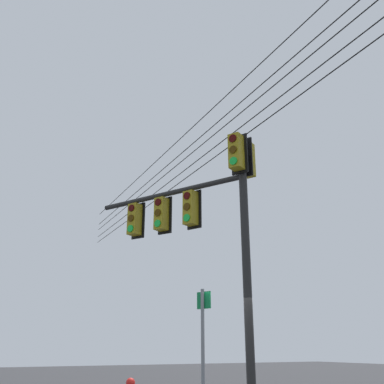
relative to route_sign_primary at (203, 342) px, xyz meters
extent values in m
cylinder|color=black|center=(0.49, -1.43, 1.47)|extent=(0.20, 0.20, 6.06)
cylinder|color=black|center=(2.55, -0.33, 3.88)|extent=(4.18, 2.33, 0.14)
cube|color=olive|center=(0.35, -1.17, 4.43)|extent=(0.41, 0.41, 0.90)
cube|color=black|center=(0.43, -1.32, 4.43)|extent=(0.41, 0.24, 1.04)
cylinder|color=#360503|center=(0.27, -1.02, 4.73)|extent=(0.19, 0.12, 0.20)
cylinder|color=#3C2703|center=(0.27, -1.02, 4.43)|extent=(0.19, 0.12, 0.20)
cylinder|color=green|center=(0.27, -1.02, 4.13)|extent=(0.19, 0.12, 0.20)
cube|color=olive|center=(0.63, -1.70, 4.43)|extent=(0.41, 0.41, 0.90)
cube|color=black|center=(0.55, -1.55, 4.43)|extent=(0.41, 0.24, 1.04)
cylinder|color=#360503|center=(0.71, -1.84, 4.73)|extent=(0.19, 0.12, 0.20)
cylinder|color=#3C2703|center=(0.71, -1.84, 4.43)|extent=(0.19, 0.12, 0.20)
cylinder|color=green|center=(0.71, -1.84, 4.13)|extent=(0.19, 0.12, 0.20)
cube|color=olive|center=(1.87, -0.69, 3.33)|extent=(0.40, 0.40, 0.90)
cube|color=black|center=(1.94, -0.85, 3.33)|extent=(0.41, 0.23, 1.04)
cylinder|color=#360503|center=(1.80, -0.54, 3.63)|extent=(0.19, 0.11, 0.20)
cylinder|color=#3C2703|center=(1.80, -0.54, 3.33)|extent=(0.19, 0.11, 0.20)
cylinder|color=green|center=(1.80, -0.54, 3.03)|extent=(0.19, 0.11, 0.20)
cube|color=olive|center=(2.72, -0.24, 3.33)|extent=(0.41, 0.41, 0.90)
cube|color=black|center=(2.81, -0.38, 3.33)|extent=(0.40, 0.25, 1.04)
cylinder|color=#360503|center=(2.64, -0.09, 3.63)|extent=(0.19, 0.12, 0.20)
cylinder|color=#3C2703|center=(2.64, -0.09, 3.33)|extent=(0.19, 0.12, 0.20)
cylinder|color=green|center=(2.64, -0.09, 3.03)|extent=(0.19, 0.12, 0.20)
cube|color=olive|center=(3.58, 0.22, 3.33)|extent=(0.41, 0.41, 0.90)
cube|color=black|center=(3.66, 0.07, 3.33)|extent=(0.40, 0.25, 1.04)
cylinder|color=#360503|center=(3.50, 0.36, 3.63)|extent=(0.19, 0.12, 0.20)
cylinder|color=#3C2703|center=(3.50, 0.36, 3.33)|extent=(0.19, 0.12, 0.20)
cylinder|color=green|center=(3.50, 0.36, 3.03)|extent=(0.19, 0.12, 0.20)
cylinder|color=slate|center=(0.00, 0.01, -0.28)|extent=(0.07, 0.07, 2.56)
cube|color=#0C7238|center=(0.01, -0.03, 0.79)|extent=(0.35, 0.13, 0.33)
cube|color=white|center=(0.01, -0.04, 0.79)|extent=(0.29, 0.10, 0.27)
sphere|color=red|center=(2.19, 0.65, -0.85)|extent=(0.20, 0.20, 0.20)
cylinder|color=black|center=(1.73, -1.48, 4.97)|extent=(27.31, 1.05, 0.70)
cylinder|color=black|center=(1.73, -1.48, 5.28)|extent=(27.31, 1.05, 0.70)
cylinder|color=black|center=(1.73, -1.48, 5.68)|extent=(27.31, 1.05, 0.70)
cylinder|color=black|center=(1.73, -1.48, 5.98)|extent=(27.31, 1.05, 0.70)
cylinder|color=black|center=(1.73, -1.48, 6.57)|extent=(27.31, 1.05, 0.70)
camera|label=1|loc=(-7.90, 4.38, -0.10)|focal=41.22mm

